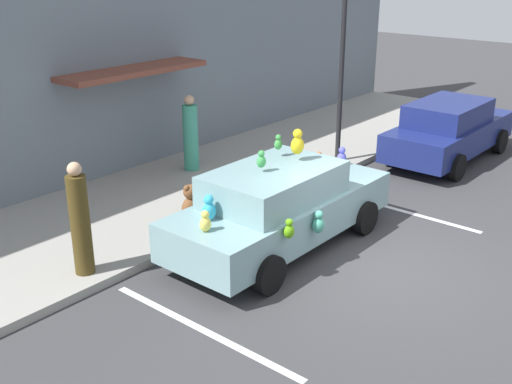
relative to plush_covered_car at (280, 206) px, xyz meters
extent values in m
plane|color=#38383A|center=(0.42, -1.80, -0.80)|extent=(60.00, 60.00, 0.00)
cube|color=gray|center=(0.42, 3.20, -0.72)|extent=(24.00, 4.00, 0.15)
cube|color=slate|center=(0.42, 5.35, 2.40)|extent=(24.00, 0.30, 6.40)
cube|color=brown|center=(0.78, 4.80, 1.75)|extent=(3.60, 1.10, 0.12)
cube|color=silver|center=(2.96, -0.80, -0.80)|extent=(0.12, 3.60, 0.01)
cube|color=silver|center=(-2.80, -0.80, -0.80)|extent=(0.12, 3.60, 0.01)
cube|color=#7A9FA3|center=(0.06, 0.00, -0.16)|extent=(4.67, 1.74, 0.68)
cube|color=#7A9FA3|center=(-0.17, 0.00, 0.46)|extent=(2.43, 1.53, 0.56)
cylinder|color=black|center=(1.51, 0.87, -0.48)|extent=(0.64, 0.22, 0.64)
cylinder|color=black|center=(1.51, -0.87, -0.48)|extent=(0.64, 0.22, 0.64)
cylinder|color=black|center=(-1.38, 0.87, -0.48)|extent=(0.64, 0.22, 0.64)
cylinder|color=black|center=(-1.38, -0.87, -0.48)|extent=(0.64, 0.22, 0.64)
ellipsoid|color=#A35F30|center=(1.87, 0.47, 0.28)|extent=(0.16, 0.13, 0.19)
sphere|color=#A35F30|center=(1.87, 0.47, 0.42)|extent=(0.10, 0.10, 0.10)
ellipsoid|color=#E7D357|center=(-1.89, -0.02, 0.30)|extent=(0.20, 0.16, 0.24)
sphere|color=#E7D357|center=(-1.89, -0.02, 0.47)|extent=(0.13, 0.13, 0.13)
ellipsoid|color=green|center=(-0.43, 0.07, 0.92)|extent=(0.18, 0.14, 0.21)
sphere|color=green|center=(-0.43, 0.07, 1.07)|extent=(0.11, 0.11, 0.11)
ellipsoid|color=#3C9341|center=(0.42, 0.38, 0.97)|extent=(0.16, 0.13, 0.19)
sphere|color=#3C9341|center=(0.42, 0.38, 1.10)|extent=(0.10, 0.10, 0.10)
ellipsoid|color=#59A413|center=(-0.98, -0.95, 0.13)|extent=(0.19, 0.16, 0.23)
sphere|color=#59A413|center=(-0.98, -0.95, 0.29)|extent=(0.12, 0.12, 0.12)
ellipsoid|color=#C451A6|center=(0.93, 0.57, 0.33)|extent=(0.24, 0.20, 0.29)
sphere|color=#C451A6|center=(0.93, 0.57, 0.53)|extent=(0.16, 0.16, 0.16)
ellipsoid|color=#5655D1|center=(2.17, 0.12, 0.32)|extent=(0.22, 0.18, 0.26)
sphere|color=#5655D1|center=(2.17, 0.12, 0.50)|extent=(0.14, 0.14, 0.14)
ellipsoid|color=gold|center=(0.45, -0.02, 1.02)|extent=(0.27, 0.22, 0.32)
sphere|color=gold|center=(0.45, -0.02, 1.23)|extent=(0.17, 0.17, 0.17)
ellipsoid|color=#33B1D6|center=(-1.54, 0.23, 0.33)|extent=(0.25, 0.21, 0.30)
sphere|color=#33B1D6|center=(-1.54, 0.23, 0.54)|extent=(0.16, 0.16, 0.16)
ellipsoid|color=green|center=(-1.29, -0.67, 0.29)|extent=(0.18, 0.14, 0.21)
sphere|color=green|center=(-1.29, -0.67, 0.43)|extent=(0.11, 0.11, 0.11)
ellipsoid|color=#49A78B|center=(-0.20, -0.96, -0.03)|extent=(0.23, 0.19, 0.28)
sphere|color=#49A78B|center=(-0.20, -0.96, 0.16)|extent=(0.15, 0.15, 0.15)
ellipsoid|color=#B14C99|center=(-0.74, 0.39, 0.28)|extent=(0.15, 0.13, 0.18)
sphere|color=#B14C99|center=(-0.74, 0.39, 0.40)|extent=(0.10, 0.10, 0.10)
cube|color=navy|center=(6.85, -0.16, -0.16)|extent=(4.50, 1.66, 0.68)
cube|color=navy|center=(6.63, -0.16, 0.46)|extent=(2.34, 1.46, 0.56)
cylinder|color=black|center=(8.25, 0.67, -0.48)|extent=(0.64, 0.22, 0.64)
cylinder|color=black|center=(8.25, -0.99, -0.48)|extent=(0.64, 0.22, 0.64)
cylinder|color=black|center=(5.46, 0.67, -0.48)|extent=(0.64, 0.22, 0.64)
cylinder|color=black|center=(5.46, -0.99, -0.48)|extent=(0.64, 0.22, 0.64)
ellipsoid|color=brown|center=(-0.45, 1.79, -0.40)|extent=(0.41, 0.34, 0.51)
sphere|color=brown|center=(-0.45, 1.79, -0.04)|extent=(0.29, 0.29, 0.29)
sphere|color=brown|center=(-0.55, 1.79, 0.07)|extent=(0.12, 0.12, 0.12)
sphere|color=brown|center=(-0.35, 1.79, 0.07)|extent=(0.12, 0.12, 0.12)
cylinder|color=black|center=(4.53, 1.70, 1.30)|extent=(0.12, 0.12, 3.90)
cylinder|color=teal|center=(1.73, 4.01, 0.13)|extent=(0.35, 0.35, 1.56)
sphere|color=tan|center=(1.73, 4.01, 1.03)|extent=(0.23, 0.23, 0.23)
cylinder|color=#453616|center=(-2.99, 1.65, 0.18)|extent=(0.32, 0.32, 1.65)
sphere|color=tan|center=(-2.99, 1.65, 1.12)|extent=(0.22, 0.22, 0.22)
camera|label=1|loc=(-8.05, -6.20, 4.18)|focal=43.54mm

